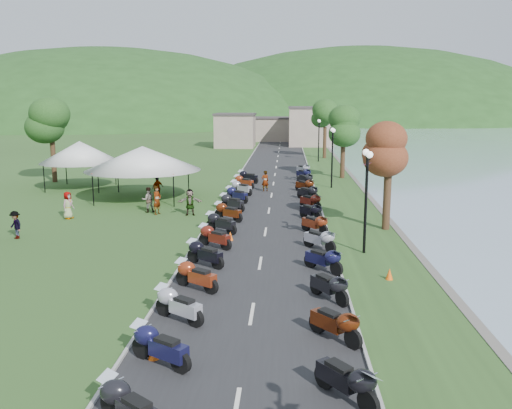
{
  "coord_description": "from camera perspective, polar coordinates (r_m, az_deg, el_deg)",
  "views": [
    {
      "loc": [
        1.17,
        -7.89,
        7.41
      ],
      "look_at": [
        -0.62,
        23.52,
        1.3
      ],
      "focal_mm": 38.0,
      "sensor_mm": 36.0,
      "label": 1
    }
  ],
  "objects": [
    {
      "name": "vendor_tent_main",
      "position": [
        41.61,
        -11.77,
        3.29
      ],
      "size": [
        5.76,
        5.76,
        4.0
      ],
      "primitive_type": null,
      "color": "silver",
      "rests_on": "ground"
    },
    {
      "name": "pedestrian_b",
      "position": [
        36.94,
        -11.25,
        -0.79
      ],
      "size": [
        0.93,
        0.75,
        1.69
      ],
      "primitive_type": "imported",
      "rotation": [
        0.0,
        0.0,
        3.57
      ],
      "color": "slate",
      "rests_on": "ground"
    },
    {
      "name": "vendor_tent_side",
      "position": [
        47.97,
        -17.96,
        3.98
      ],
      "size": [
        4.45,
        4.45,
        4.0
      ],
      "primitive_type": null,
      "color": "silver",
      "rests_on": "ground"
    },
    {
      "name": "pedestrian_a",
      "position": [
        36.18,
        -10.32,
        -1.01
      ],
      "size": [
        0.73,
        0.83,
        1.88
      ],
      "primitive_type": "imported",
      "rotation": [
        0.0,
        0.0,
        1.17
      ],
      "color": "slate",
      "rests_on": "ground"
    },
    {
      "name": "moto_row_left",
      "position": [
        26.03,
        -4.7,
        -4.32
      ],
      "size": [
        2.6,
        48.98,
        1.1
      ],
      "primitive_type": null,
      "color": "#331411",
      "rests_on": "ground"
    },
    {
      "name": "traffic_cone_near",
      "position": [
        16.47,
        -10.75,
        -14.94
      ],
      "size": [
        0.33,
        0.33,
        0.51
      ],
      "primitive_type": "cone",
      "color": "#F2590C",
      "rests_on": "ground"
    },
    {
      "name": "moto_row_right",
      "position": [
        32.27,
        5.99,
        -1.34
      ],
      "size": [
        2.6,
        47.37,
        1.1
      ],
      "primitive_type": null,
      "color": "#331411",
      "rests_on": "ground"
    },
    {
      "name": "road",
      "position": [
        48.47,
        1.85,
        2.2
      ],
      "size": [
        7.0,
        120.0,
        0.02
      ],
      "primitive_type": "cube",
      "color": "#272729",
      "rests_on": "ground"
    },
    {
      "name": "hills_backdrop",
      "position": [
        208.02,
        2.97,
        8.93
      ],
      "size": [
        360.0,
        120.0,
        76.0
      ],
      "primitive_type": null,
      "color": "#285621",
      "rests_on": "ground"
    },
    {
      "name": "tree_lakeside",
      "position": [
        31.7,
        13.76,
        3.67
      ],
      "size": [
        2.55,
        2.55,
        7.08
      ],
      "primitive_type": null,
      "color": "#2A5B20",
      "rests_on": "ground"
    },
    {
      "name": "far_building",
      "position": [
        93.07,
        1.32,
        7.96
      ],
      "size": [
        18.0,
        16.0,
        5.0
      ],
      "primitive_type": "cube",
      "color": "gray",
      "rests_on": "ground"
    },
    {
      "name": "pedestrian_c",
      "position": [
        32.13,
        -23.89,
        -3.3
      ],
      "size": [
        1.03,
        0.92,
        1.53
      ],
      "primitive_type": "imported",
      "rotation": [
        0.0,
        0.0,
        5.63
      ],
      "color": "slate",
      "rests_on": "ground"
    }
  ]
}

